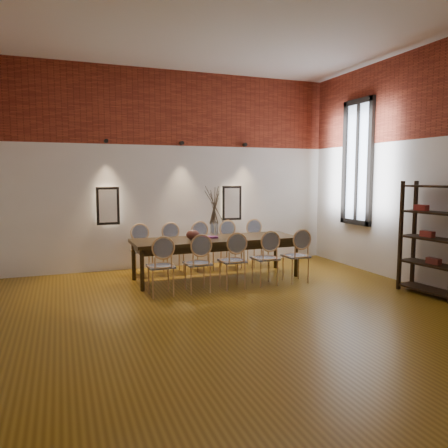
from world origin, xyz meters
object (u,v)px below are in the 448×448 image
object	(u,v)px
dining_table	(216,258)
chair_near_a	(161,266)
chair_near_e	(296,256)
bowl	(193,235)
chair_far_b	(173,249)
chair_far_c	(203,247)
book	(210,237)
chair_far_a	(142,251)
chair_near_d	(265,258)
chair_near_c	(232,261)
shelving_rack	(432,239)
chair_near_b	(198,263)
chair_far_d	(231,245)
vase	(214,230)
chair_far_e	(258,243)

from	to	relation	value
dining_table	chair_near_a	size ratio (longest dim) A/B	3.25
chair_near_e	bowl	xyz separation A→B (m)	(-1.69, 0.70, 0.37)
chair_far_b	chair_far_c	size ratio (longest dim) A/B	1.00
book	chair_far_a	bearing A→B (deg)	148.24
chair_near_d	chair_far_a	xyz separation A→B (m)	(-1.85, 1.52, 0.00)
dining_table	book	bearing A→B (deg)	149.32
chair_near_d	chair_far_c	distance (m)	1.66
chair_near_c	shelving_rack	size ratio (longest dim) A/B	0.52
chair_near_d	chair_far_b	distance (m)	1.97
bowl	dining_table	bearing A→B (deg)	6.80
chair_near_b	chair_far_b	size ratio (longest dim) A/B	1.00
chair_near_b	chair_near_e	size ratio (longest dim) A/B	1.00
chair_far_c	chair_near_d	bearing A→B (deg)	111.61
chair_near_a	chair_far_a	distance (m)	1.54
chair_near_b	chair_far_c	world-z (taller)	same
chair_far_a	bowl	bearing A→B (deg)	132.70
chair_far_a	bowl	size ratio (longest dim) A/B	3.92
bowl	shelving_rack	xyz separation A→B (m)	(3.26, -2.21, 0.06)
chair_near_d	chair_far_d	bearing A→B (deg)	90.00
vase	chair_far_a	bearing A→B (deg)	147.55
chair_near_d	chair_far_e	bearing A→B (deg)	68.39
chair_far_b	chair_near_d	bearing A→B (deg)	128.38
chair_far_a	book	distance (m)	1.36
chair_far_e	bowl	distance (m)	1.91
dining_table	chair_far_a	distance (m)	1.45
chair_far_d	vase	bearing A→B (deg)	49.90
chair_far_c	bowl	bearing A→B (deg)	60.54
chair_near_e	chair_far_b	world-z (taller)	same
chair_near_c	chair_near_e	xyz separation A→B (m)	(1.22, 0.01, 0.00)
chair_near_d	chair_far_d	size ratio (longest dim) A/B	1.00
bowl	chair_near_c	bearing A→B (deg)	-56.61
chair_near_d	chair_far_c	size ratio (longest dim) A/B	1.00
chair_near_b	chair_near_c	bearing A→B (deg)	0.00
chair_near_b	chair_near_e	xyz separation A→B (m)	(1.83, 0.02, 0.00)
chair_near_c	chair_near_d	xyz separation A→B (m)	(0.61, 0.01, 0.00)
chair_near_d	chair_far_c	world-z (taller)	same
chair_near_a	chair_near_b	world-z (taller)	same
dining_table	chair_near_c	bearing A→B (deg)	-90.00
chair_far_e	chair_far_a	bearing A→B (deg)	-0.00
chair_far_e	chair_far_c	bearing A→B (deg)	-0.00
chair_near_b	chair_near_d	distance (m)	1.22
chair_near_c	book	size ratio (longest dim) A/B	3.62
dining_table	chair_far_d	bearing A→B (deg)	51.62
chair_far_c	chair_far_d	xyz separation A→B (m)	(0.61, 0.01, 0.00)
chair_near_c	chair_far_e	world-z (taller)	same
chair_far_e	chair_near_a	bearing A→B (deg)	32.26
chair_far_d	book	bearing A→B (deg)	44.96
chair_near_b	book	xyz separation A→B (m)	(0.50, 0.84, 0.30)
chair_near_e	chair_far_e	world-z (taller)	same
dining_table	chair_far_b	bearing A→B (deg)	128.38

